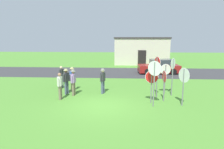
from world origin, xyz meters
TOP-DOWN VIEW (x-y plane):
  - ground_plane at (0.00, 0.00)m, footprint 80.00×80.00m
  - street_asphalt at (0.00, 10.79)m, footprint 60.00×6.40m
  - building_background at (3.75, 18.36)m, footprint 7.68×4.55m
  - parked_car_on_street at (5.07, 10.48)m, footprint 4.42×2.26m
  - stop_sign_far_back at (4.03, 2.57)m, footprint 0.72×0.16m
  - stop_sign_tallest at (4.42, 2.23)m, footprint 0.44×0.60m
  - stop_sign_center_cluster at (4.57, 0.33)m, footprint 0.38×0.75m
  - stop_sign_leaning_right at (3.35, 1.81)m, footprint 0.28×0.67m
  - stop_sign_rear_left at (2.91, 0.11)m, footprint 0.65×0.52m
  - stop_sign_leaning_left at (3.66, 1.07)m, footprint 0.12×0.77m
  - stop_sign_nearest at (2.86, 0.68)m, footprint 0.74×0.24m
  - person_holding_notes at (-2.10, 1.94)m, footprint 0.42×0.56m
  - person_in_blue at (-2.69, 1.04)m, footprint 0.23×0.57m
  - person_with_sunhat at (-2.43, 3.02)m, footprint 0.32×0.56m
  - person_on_left at (-3.46, 3.77)m, footprint 0.26×0.57m
  - person_in_dark_shirt at (-2.67, 2.26)m, footprint 0.44×0.54m
  - person_in_teal at (-0.18, 2.48)m, footprint 0.34×0.53m

SIDE VIEW (x-z plane):
  - ground_plane at x=0.00m, z-range 0.00..0.00m
  - street_asphalt at x=0.00m, z-range 0.00..0.01m
  - parked_car_on_street at x=5.07m, z-range -0.07..1.44m
  - person_in_blue at x=-2.69m, z-range 0.11..1.80m
  - person_on_left at x=-3.46m, z-range 0.11..1.80m
  - person_with_sunhat at x=-2.43m, z-range 0.12..1.85m
  - person_in_teal at x=-0.18m, z-range 0.12..1.85m
  - person_holding_notes at x=-2.10m, z-range 0.14..1.88m
  - person_in_dark_shirt at x=-2.67m, z-range 0.14..1.88m
  - stop_sign_leaning_left at x=3.66m, z-range 0.34..2.24m
  - stop_sign_nearest at x=2.86m, z-range 0.35..2.30m
  - stop_sign_far_back at x=4.03m, z-range 0.37..2.46m
  - stop_sign_center_cluster at x=4.57m, z-range 0.41..2.58m
  - stop_sign_tallest at x=4.42m, z-range 0.46..2.97m
  - stop_sign_rear_left at x=2.91m, z-range 0.49..3.07m
  - stop_sign_leaning_right at x=3.35m, z-range 0.46..3.11m
  - building_background at x=3.75m, z-range 0.01..3.84m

